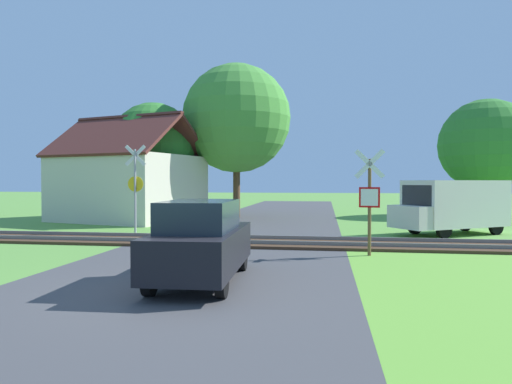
{
  "coord_description": "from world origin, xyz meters",
  "views": [
    {
      "loc": [
        3.05,
        -8.87,
        2.19
      ],
      "look_at": [
        0.5,
        7.92,
        1.8
      ],
      "focal_mm": 32.0,
      "sensor_mm": 36.0,
      "label": 1
    }
  ],
  "objects": [
    {
      "name": "tree_far",
      "position": [
        13.14,
        21.99,
        4.52
      ],
      "size": [
        5.79,
        5.79,
        7.42
      ],
      "color": "#513823",
      "rests_on": "ground"
    },
    {
      "name": "tree_left",
      "position": [
        -7.08,
        17.18,
        4.34
      ],
      "size": [
        5.07,
        5.07,
        6.89
      ],
      "color": "#513823",
      "rests_on": "ground"
    },
    {
      "name": "mail_truck",
      "position": [
        8.25,
        10.9,
        1.24
      ],
      "size": [
        5.13,
        4.19,
        2.24
      ],
      "rotation": [
        0.0,
        0.0,
        2.14
      ],
      "color": "silver",
      "rests_on": "ground"
    },
    {
      "name": "stop_sign_near",
      "position": [
        4.34,
        4.86,
        1.74
      ],
      "size": [
        0.87,
        0.2,
        3.14
      ],
      "rotation": [
        0.0,
        0.0,
        2.98
      ],
      "color": "brown",
      "rests_on": "ground"
    },
    {
      "name": "house",
      "position": [
        -7.94,
        15.55,
        1.99
      ],
      "size": [
        8.66,
        8.03,
        5.96
      ],
      "rotation": [
        0.0,
        0.0,
        -0.27
      ],
      "color": "beige",
      "rests_on": "ground"
    },
    {
      "name": "tree_center",
      "position": [
        -2.28,
        18.38,
        6.01
      ],
      "size": [
        6.57,
        6.57,
        9.3
      ],
      "color": "#513823",
      "rests_on": "ground"
    },
    {
      "name": "ground_plane",
      "position": [
        0.0,
        0.0,
        0.0
      ],
      "size": [
        160.0,
        160.0,
        0.0
      ],
      "primitive_type": "plane",
      "color": "#5B933D"
    },
    {
      "name": "road_asphalt",
      "position": [
        0.0,
        2.0,
        0.0
      ],
      "size": [
        7.43,
        80.0,
        0.01
      ],
      "primitive_type": "cube",
      "color": "#424244",
      "rests_on": "ground"
    },
    {
      "name": "parked_car",
      "position": [
        0.39,
        0.71,
        0.89
      ],
      "size": [
        1.79,
        4.06,
        1.78
      ],
      "rotation": [
        0.0,
        0.0,
        0.04
      ],
      "color": "black",
      "rests_on": "ground"
    },
    {
      "name": "rail_track",
      "position": [
        0.0,
        6.92,
        0.06
      ],
      "size": [
        60.0,
        2.6,
        0.22
      ],
      "color": "#422D1E",
      "rests_on": "ground"
    },
    {
      "name": "crossing_sign_far",
      "position": [
        -4.65,
        8.84,
        2.12
      ],
      "size": [
        0.88,
        0.16,
        3.7
      ],
      "rotation": [
        0.0,
        0.0,
        0.1
      ],
      "color": "#9E9EA5",
      "rests_on": "ground"
    }
  ]
}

